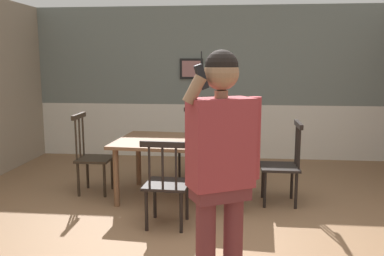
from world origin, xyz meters
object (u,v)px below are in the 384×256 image
(chair_by_doorway, at_px, (166,184))
(person_figure, at_px, (221,160))
(chair_near_window, at_px, (283,165))
(chair_at_table_head, at_px, (196,145))
(chair_opposite_corner, at_px, (92,156))
(dining_table, at_px, (184,146))

(chair_by_doorway, height_order, person_figure, person_figure)
(chair_near_window, distance_m, person_figure, 2.32)
(chair_at_table_head, distance_m, person_figure, 3.24)
(person_figure, bearing_deg, chair_near_window, -135.16)
(chair_by_doorway, relative_size, chair_opposite_corner, 0.90)
(dining_table, height_order, chair_at_table_head, chair_at_table_head)
(dining_table, relative_size, chair_opposite_corner, 1.66)
(dining_table, bearing_deg, chair_opposite_corner, 175.93)
(chair_at_table_head, xyz_separation_m, person_figure, (0.46, -3.16, 0.57))
(chair_opposite_corner, bearing_deg, chair_by_doorway, 48.03)
(dining_table, height_order, person_figure, person_figure)
(chair_by_doorway, height_order, chair_opposite_corner, chair_opposite_corner)
(chair_near_window, xyz_separation_m, chair_by_doorway, (-1.28, -0.84, -0.02))
(chair_opposite_corner, bearing_deg, dining_table, 85.41)
(chair_opposite_corner, bearing_deg, person_figure, 36.49)
(chair_opposite_corner, distance_m, person_figure, 2.95)
(chair_near_window, height_order, chair_opposite_corner, chair_opposite_corner)
(person_figure, bearing_deg, dining_table, -104.07)
(chair_at_table_head, relative_size, person_figure, 0.57)
(dining_table, xyz_separation_m, chair_opposite_corner, (-1.21, 0.09, -0.18))
(chair_near_window, bearing_deg, person_figure, 162.44)
(dining_table, bearing_deg, person_figure, -76.62)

